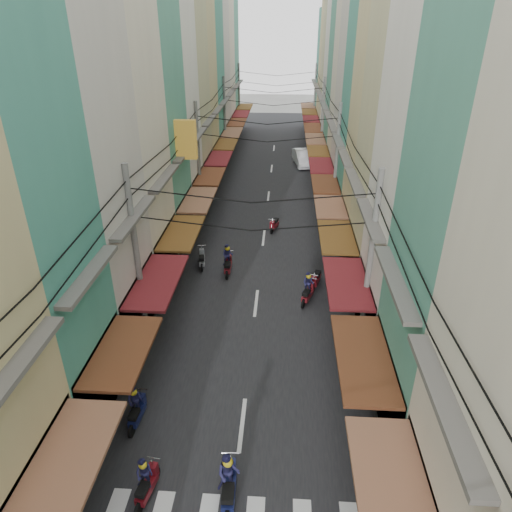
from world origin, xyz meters
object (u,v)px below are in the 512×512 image
at_px(traffic_sign, 410,497).
at_px(market_umbrella, 467,404).
at_px(bicycle, 447,421).
at_px(white_car, 303,165).

bearing_deg(traffic_sign, market_umbrella, 51.77).
distance_m(bicycle, traffic_sign, 5.73).
distance_m(bicycle, market_umbrella, 2.84).
bearing_deg(white_car, market_umbrella, -91.89).
height_order(white_car, market_umbrella, market_umbrella).
bearing_deg(bicycle, market_umbrella, 145.78).
bearing_deg(bicycle, white_car, -15.70).
bearing_deg(bicycle, traffic_sign, 126.16).
bearing_deg(traffic_sign, bicycle, 59.43).
xyz_separation_m(market_umbrella, traffic_sign, (-2.42, -3.07, -0.29)).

